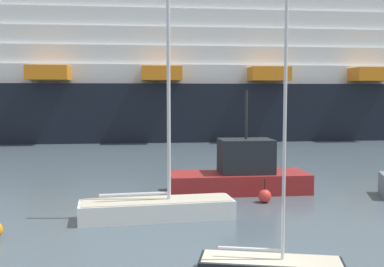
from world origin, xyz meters
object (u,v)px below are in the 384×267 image
at_px(fishing_boat_0, 241,174).
at_px(sailboat_1, 271,263).
at_px(cruise_ship, 157,78).
at_px(sailboat_2, 157,206).
at_px(channel_buoy_0, 265,196).

bearing_deg(fishing_boat_0, sailboat_1, -98.36).
bearing_deg(cruise_ship, fishing_boat_0, -84.48).
height_order(sailboat_1, fishing_boat_0, sailboat_1).
height_order(sailboat_1, sailboat_2, sailboat_2).
bearing_deg(sailboat_1, cruise_ship, 106.61).
distance_m(sailboat_2, fishing_boat_0, 7.81).
relative_size(sailboat_1, cruise_ship, 0.07).
xyz_separation_m(fishing_boat_0, cruise_ship, (-4.67, 39.27, 7.33)).
relative_size(fishing_boat_0, cruise_ship, 0.06).
height_order(sailboat_2, fishing_boat_0, sailboat_2).
distance_m(sailboat_1, sailboat_2, 8.40).
bearing_deg(fishing_boat_0, cruise_ship, 95.18).
bearing_deg(sailboat_1, channel_buoy_0, 90.45).
bearing_deg(sailboat_2, fishing_boat_0, 41.38).
distance_m(fishing_boat_0, channel_buoy_0, 3.09).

